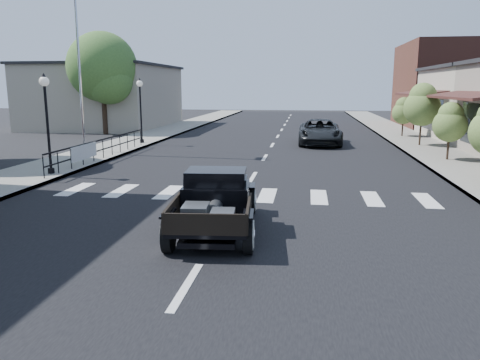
# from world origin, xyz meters

# --- Properties ---
(ground) EXTENTS (120.00, 120.00, 0.00)m
(ground) POSITION_xyz_m (0.00, 0.00, 0.00)
(ground) COLOR black
(ground) RESTS_ON ground
(road) EXTENTS (14.00, 80.00, 0.02)m
(road) POSITION_xyz_m (0.00, 15.00, 0.01)
(road) COLOR black
(road) RESTS_ON ground
(road_markings) EXTENTS (12.00, 60.00, 0.06)m
(road_markings) POSITION_xyz_m (0.00, 10.00, 0.00)
(road_markings) COLOR silver
(road_markings) RESTS_ON ground
(sidewalk_left) EXTENTS (3.00, 80.00, 0.15)m
(sidewalk_left) POSITION_xyz_m (-8.50, 15.00, 0.07)
(sidewalk_left) COLOR gray
(sidewalk_left) RESTS_ON ground
(sidewalk_right) EXTENTS (3.00, 80.00, 0.15)m
(sidewalk_right) POSITION_xyz_m (8.50, 15.00, 0.07)
(sidewalk_right) COLOR gray
(sidewalk_right) RESTS_ON ground
(low_building_left) EXTENTS (10.00, 12.00, 5.00)m
(low_building_left) POSITION_xyz_m (-15.00, 28.00, 2.50)
(low_building_left) COLOR #9F9785
(low_building_left) RESTS_ON ground
(far_building_right) EXTENTS (11.00, 10.00, 7.00)m
(far_building_right) POSITION_xyz_m (15.50, 32.00, 3.50)
(far_building_right) COLOR brown
(far_building_right) RESTS_ON ground
(railing) EXTENTS (0.08, 10.00, 1.00)m
(railing) POSITION_xyz_m (-7.30, 10.00, 0.65)
(railing) COLOR black
(railing) RESTS_ON sidewalk_left
(banner) EXTENTS (0.04, 2.20, 0.60)m
(banner) POSITION_xyz_m (-7.22, 8.00, 0.45)
(banner) COLOR silver
(banner) RESTS_ON sidewalk_left
(lamp_post_b) EXTENTS (0.36, 0.36, 3.72)m
(lamp_post_b) POSITION_xyz_m (-7.60, 6.00, 2.01)
(lamp_post_b) COLOR black
(lamp_post_b) RESTS_ON sidewalk_left
(lamp_post_c) EXTENTS (0.36, 0.36, 3.72)m
(lamp_post_c) POSITION_xyz_m (-7.60, 16.00, 2.01)
(lamp_post_c) COLOR black
(lamp_post_c) RESTS_ON sidewalk_left
(flagpole) EXTENTS (0.12, 0.12, 11.32)m
(flagpole) POSITION_xyz_m (-9.20, 12.00, 5.81)
(flagpole) COLOR silver
(flagpole) RESTS_ON sidewalk_left
(big_tree_far) EXTENTS (4.91, 4.91, 7.22)m
(big_tree_far) POSITION_xyz_m (-12.50, 22.00, 3.61)
(big_tree_far) COLOR #3B6029
(big_tree_far) RESTS_ON ground
(small_tree_c) EXTENTS (1.48, 1.48, 2.47)m
(small_tree_c) POSITION_xyz_m (8.30, 11.76, 1.39)
(small_tree_c) COLOR #526C31
(small_tree_c) RESTS_ON sidewalk_right
(small_tree_d) EXTENTS (2.00, 2.00, 3.33)m
(small_tree_d) POSITION_xyz_m (8.30, 17.17, 1.81)
(small_tree_d) COLOR #526C31
(small_tree_d) RESTS_ON sidewalk_right
(small_tree_e) EXTENTS (1.48, 1.48, 2.46)m
(small_tree_e) POSITION_xyz_m (8.30, 22.20, 1.38)
(small_tree_e) COLOR #526C31
(small_tree_e) RESTS_ON sidewalk_right
(hotrod_pickup) EXTENTS (2.37, 4.45, 1.49)m
(hotrod_pickup) POSITION_xyz_m (-0.10, 0.18, 0.74)
(hotrod_pickup) COLOR black
(hotrod_pickup) RESTS_ON ground
(second_car) EXTENTS (2.47, 5.31, 1.47)m
(second_car) POSITION_xyz_m (2.75, 17.82, 0.74)
(second_car) COLOR black
(second_car) RESTS_ON ground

